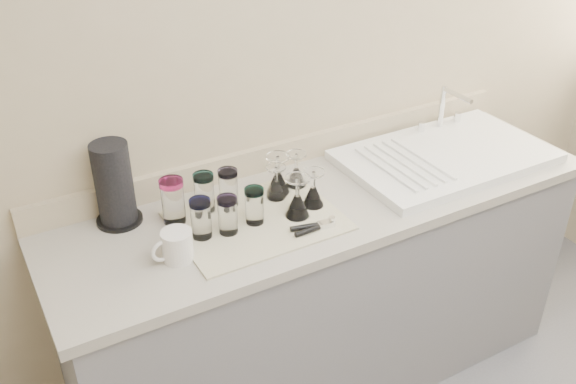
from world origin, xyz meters
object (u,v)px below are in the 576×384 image
goblet_back_right (296,174)px  white_mug (176,246)px  tumbler_teal (173,201)px  goblet_front_right (313,194)px  paper_towel_roll (114,185)px  tumbler_cyan (204,192)px  goblet_back_left (276,187)px  goblet_front_left (297,203)px  tumbler_lavender (254,205)px  goblet_extra (278,180)px  tumbler_blue (228,215)px  sink_unit (445,155)px  tumbler_purple (228,188)px  can_opener (314,227)px  tumbler_magenta (201,218)px

goblet_back_right → white_mug: (-0.54, -0.20, -0.00)m
tumbler_teal → goblet_front_right: bearing=-17.1°
paper_towel_roll → tumbler_cyan: bearing=-17.9°
tumbler_cyan → goblet_back_right: size_ratio=1.07×
tumbler_cyan → goblet_front_right: 0.38m
tumbler_cyan → goblet_back_left: 0.26m
tumbler_cyan → goblet_front_left: (0.26, -0.19, -0.02)m
tumbler_lavender → goblet_extra: size_ratio=0.87×
tumbler_cyan → white_mug: size_ratio=1.00×
tumbler_blue → goblet_back_right: 0.38m
sink_unit → tumbler_blue: (-0.97, -0.04, 0.06)m
tumbler_purple → goblet_front_left: 0.25m
white_mug → paper_towel_roll: size_ratio=0.48×
tumbler_purple → goblet_extra: goblet_extra is taller
goblet_back_left → goblet_front_left: goblet_front_left is taller
tumbler_blue → goblet_front_left: (0.25, -0.03, -0.02)m
sink_unit → tumbler_lavender: size_ratio=6.34×
tumbler_cyan → goblet_front_right: tumbler_cyan is taller
goblet_front_right → goblet_extra: size_ratio=0.91×
tumbler_teal → goblet_extra: 0.40m
goblet_front_right → tumbler_cyan: bearing=155.3°
sink_unit → tumbler_purple: 0.91m
sink_unit → goblet_back_right: size_ratio=6.25×
tumbler_cyan → tumbler_lavender: 0.19m
goblet_back_right → can_opener: 0.30m
sink_unit → goblet_extra: (-0.71, 0.10, 0.04)m
tumbler_teal → goblet_back_right: size_ratio=1.22×
tumbler_magenta → white_mug: 0.13m
goblet_front_left → goblet_front_right: 0.09m
goblet_back_left → white_mug: bearing=-159.9°
goblet_extra → paper_towel_roll: (-0.55, 0.11, 0.08)m
tumbler_purple → paper_towel_roll: size_ratio=0.47×
tumbler_teal → paper_towel_roll: paper_towel_roll is taller
can_opener → tumbler_cyan: bearing=132.4°
tumbler_lavender → goblet_back_left: bearing=36.8°
tumbler_purple → goblet_back_right: tumbler_purple is taller
goblet_front_left → can_opener: goblet_front_left is taller
goblet_front_right → goblet_back_right: bearing=83.1°
goblet_extra → tumbler_cyan: bearing=175.9°
tumbler_teal → goblet_front_left: tumbler_teal is taller
sink_unit → tumbler_teal: bearing=174.7°
tumbler_cyan → paper_towel_roll: paper_towel_roll is taller
tumbler_magenta → tumbler_blue: (0.09, -0.02, -0.00)m
sink_unit → goblet_front_left: sink_unit is taller
tumbler_cyan → tumbler_teal: bearing=-172.6°
tumbler_blue → goblet_back_left: 0.27m
tumbler_magenta → can_opener: tumbler_magenta is taller
goblet_back_left → paper_towel_roll: paper_towel_roll is taller
tumbler_magenta → paper_towel_roll: (-0.21, 0.23, 0.06)m
goblet_front_right → tumbler_purple: bearing=150.2°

